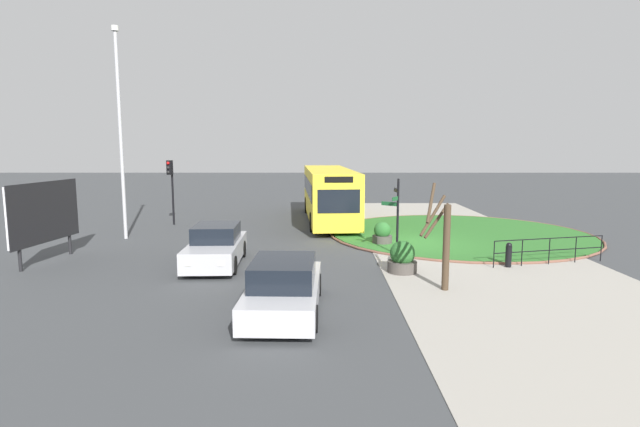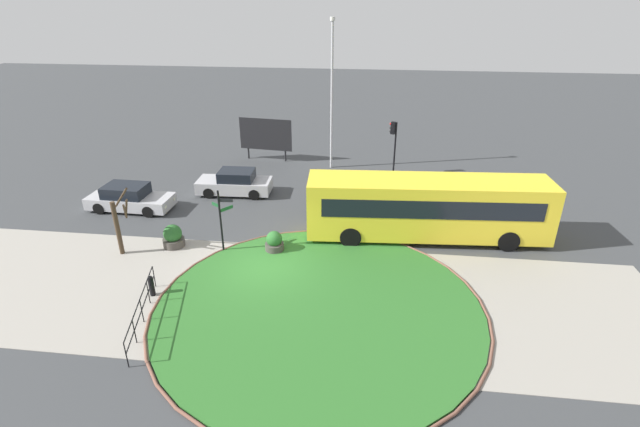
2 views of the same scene
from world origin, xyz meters
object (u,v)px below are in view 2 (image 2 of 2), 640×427
at_px(bollard_foreground, 151,286).
at_px(traffic_light_near, 393,136).
at_px(bus_yellow, 427,207).
at_px(billboard_left, 266,135).
at_px(signpost_directional, 221,217).
at_px(planter_near_signpost, 173,237).
at_px(street_tree_bare, 119,223).
at_px(car_near_lane, 129,198).
at_px(car_far_lane, 235,183).
at_px(planter_kerbside, 274,243).
at_px(lamppost_tall, 332,92).

relative_size(bollard_foreground, traffic_light_near, 0.25).
bearing_deg(bus_yellow, billboard_left, -49.76).
relative_size(signpost_directional, traffic_light_near, 0.87).
bearing_deg(planter_near_signpost, street_tree_bare, -156.87).
xyz_separation_m(car_near_lane, car_far_lane, (5.15, 2.84, 0.02)).
bearing_deg(bus_yellow, planter_kerbside, 13.91).
height_order(car_near_lane, planter_near_signpost, car_near_lane).
relative_size(bollard_foreground, planter_kerbside, 0.88).
height_order(car_far_lane, planter_kerbside, car_far_lane).
relative_size(signpost_directional, car_near_lane, 0.66).
distance_m(bollard_foreground, planter_near_signpost, 3.99).
height_order(bus_yellow, planter_kerbside, bus_yellow).
bearing_deg(planter_kerbside, lamppost_tall, 82.88).
bearing_deg(planter_kerbside, planter_near_signpost, -178.97).
relative_size(traffic_light_near, planter_kerbside, 3.47).
relative_size(signpost_directional, planter_near_signpost, 2.77).
height_order(traffic_light_near, street_tree_bare, traffic_light_near).
bearing_deg(planter_near_signpost, car_near_lane, 137.37).
bearing_deg(billboard_left, lamppost_tall, -5.98).
xyz_separation_m(car_far_lane, planter_near_signpost, (-1.09, -6.58, -0.19)).
bearing_deg(car_near_lane, traffic_light_near, 28.03).
height_order(bus_yellow, street_tree_bare, street_tree_bare).
height_order(bollard_foreground, lamppost_tall, lamppost_tall).
distance_m(car_far_lane, lamppost_tall, 8.67).
relative_size(car_far_lane, billboard_left, 1.15).
bearing_deg(bollard_foreground, planter_near_signpost, 100.84).
bearing_deg(signpost_directional, car_far_lane, 101.93).
bearing_deg(lamppost_tall, bus_yellow, -59.99).
bearing_deg(lamppost_tall, traffic_light_near, -13.49).
bearing_deg(billboard_left, car_far_lane, -87.39).
bearing_deg(billboard_left, planter_kerbside, -69.02).
bearing_deg(bus_yellow, signpost_directional, 11.12).
height_order(lamppost_tall, billboard_left, lamppost_tall).
height_order(bus_yellow, traffic_light_near, traffic_light_near).
bearing_deg(car_near_lane, street_tree_bare, -64.45).
xyz_separation_m(signpost_directional, street_tree_bare, (-4.53, -0.70, -0.20)).
bearing_deg(bus_yellow, bollard_foreground, 25.59).
height_order(car_near_lane, car_far_lane, car_far_lane).
bearing_deg(traffic_light_near, planter_kerbside, 77.02).
bearing_deg(car_far_lane, car_near_lane, 26.68).
bearing_deg(car_far_lane, bus_yellow, 156.23).
bearing_deg(car_near_lane, bus_yellow, -3.56).
bearing_deg(car_far_lane, street_tree_bare, 65.18).
relative_size(signpost_directional, bollard_foreground, 3.40).
relative_size(bollard_foreground, lamppost_tall, 0.09).
bearing_deg(bollard_foreground, car_far_lane, 88.14).
bearing_deg(bus_yellow, car_far_lane, -25.34).
xyz_separation_m(bollard_foreground, traffic_light_near, (9.63, 14.85, 2.14)).
height_order(billboard_left, street_tree_bare, street_tree_bare).
bearing_deg(bollard_foreground, planter_kerbside, 44.45).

